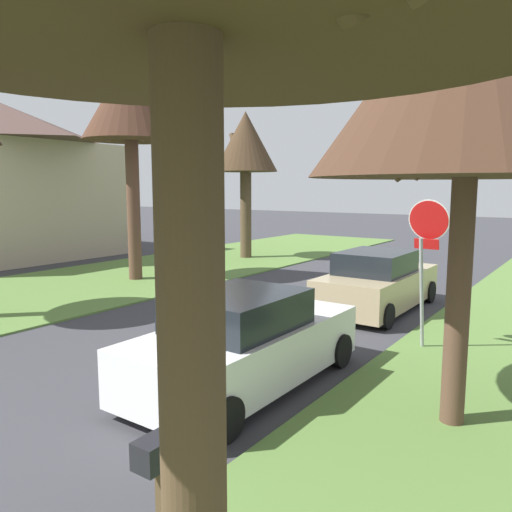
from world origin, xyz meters
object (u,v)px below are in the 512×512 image
object	(u,v)px
street_tree_left_far	(246,145)
street_tree_right_mid_a	(471,64)
stop_sign_far	(427,241)
parked_sedan_white	(245,343)
parked_sedan_tan	(377,283)
curbside_mailbox	(162,468)
street_tree_left_mid_b	(130,101)

from	to	relation	value
street_tree_left_far	street_tree_right_mid_a	bearing A→B (deg)	-44.11
stop_sign_far	parked_sedan_white	xyz separation A→B (m)	(-1.79, -3.56, -1.44)
stop_sign_far	street_tree_right_mid_a	bearing A→B (deg)	-66.62
street_tree_right_mid_a	street_tree_left_far	bearing A→B (deg)	135.89
parked_sedan_white	parked_sedan_tan	xyz separation A→B (m)	(-0.18, 6.13, 0.00)
street_tree_right_mid_a	curbside_mailbox	xyz separation A→B (m)	(-1.15, -4.27, -3.66)
street_tree_left_mid_b	street_tree_left_far	xyz separation A→B (m)	(-0.08, 6.64, -0.97)
street_tree_right_mid_a	parked_sedan_white	size ratio (longest dim) A/B	1.38
stop_sign_far	street_tree_left_mid_b	world-z (taller)	street_tree_left_mid_b
parked_sedan_tan	parked_sedan_white	bearing A→B (deg)	-88.36
street_tree_right_mid_a	parked_sedan_white	bearing A→B (deg)	-170.55
stop_sign_far	street_tree_left_far	world-z (taller)	street_tree_left_far
stop_sign_far	street_tree_right_mid_a	world-z (taller)	street_tree_right_mid_a
street_tree_left_far	curbside_mailbox	bearing A→B (deg)	-55.80
street_tree_right_mid_a	curbside_mailbox	bearing A→B (deg)	-105.05
street_tree_left_far	parked_sedan_tan	size ratio (longest dim) A/B	1.48
street_tree_left_far	parked_sedan_white	bearing A→B (deg)	-53.89
curbside_mailbox	parked_sedan_tan	bearing A→B (deg)	102.16
street_tree_right_mid_a	parked_sedan_white	distance (m)	5.08
street_tree_left_far	curbside_mailbox	xyz separation A→B (m)	(10.73, -15.79, -4.03)
stop_sign_far	street_tree_left_mid_b	size ratio (longest dim) A/B	0.39
parked_sedan_white	stop_sign_far	bearing A→B (deg)	63.29
stop_sign_far	parked_sedan_tan	size ratio (longest dim) A/B	0.67
street_tree_left_far	parked_sedan_tan	world-z (taller)	street_tree_left_far
stop_sign_far	curbside_mailbox	size ratio (longest dim) A/B	2.31
street_tree_right_mid_a	street_tree_left_far	xyz separation A→B (m)	(-11.88, 11.52, 0.37)
street_tree_left_far	curbside_mailbox	world-z (taller)	street_tree_left_far
parked_sedan_white	parked_sedan_tan	distance (m)	6.13
street_tree_left_mid_b	street_tree_left_far	bearing A→B (deg)	90.72
stop_sign_far	street_tree_left_mid_b	xyz separation A→B (m)	(-10.48, 1.84, 3.89)
street_tree_left_far	parked_sedan_white	distance (m)	15.52
parked_sedan_white	parked_sedan_tan	size ratio (longest dim) A/B	1.00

